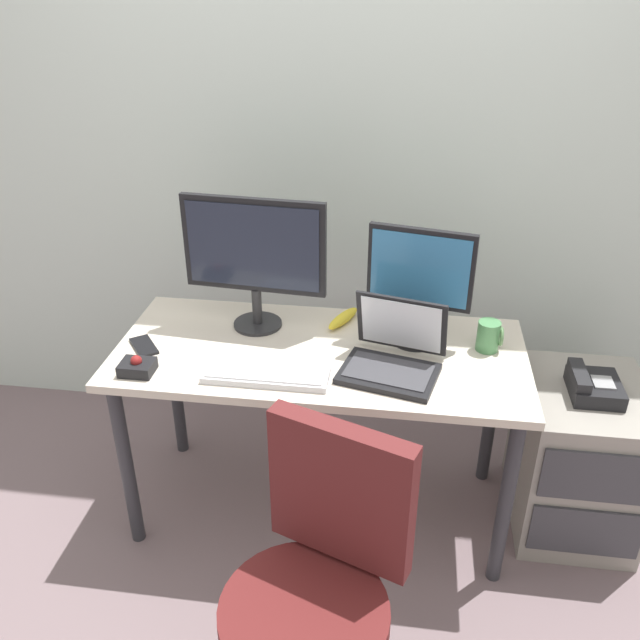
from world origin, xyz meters
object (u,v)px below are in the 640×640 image
desk_phone (593,386)px  office_chair (315,609)px  monitor_main (254,253)px  cell_phone (144,346)px  laptop (393,355)px  trackball_mouse (137,367)px  coffee_mug (489,336)px  file_cabinet (577,457)px  banana (343,318)px  monitor_side (419,279)px  keyboard (266,374)px

desk_phone → office_chair: bearing=-134.4°
monitor_main → cell_phone: size_ratio=3.66×
laptop → cell_phone: bearing=178.7°
trackball_mouse → coffee_mug: (1.16, 0.31, 0.03)m
file_cabinet → cell_phone: cell_phone is taller
office_chair → cell_phone: bearing=134.1°
monitor_main → banana: size_ratio=2.74×
desk_phone → trackball_mouse: size_ratio=1.82×
file_cabinet → desk_phone: (-0.01, -0.02, 0.33)m
desk_phone → monitor_main: (-1.21, 0.08, 0.40)m
office_chair → cell_phone: office_chair is taller
desk_phone → monitor_side: bearing=174.8°
office_chair → monitor_main: (-0.36, 0.95, 0.60)m
file_cabinet → trackball_mouse: (-1.54, -0.30, 0.46)m
keyboard → cell_phone: bearing=164.5°
file_cabinet → desk_phone: 0.33m
desk_phone → banana: size_ratio=1.05×
cell_phone → banana: banana is taller
keyboard → banana: (0.21, 0.41, 0.01)m
office_chair → coffee_mug: office_chair is taller
monitor_main → trackball_mouse: size_ratio=4.73×
monitor_side → file_cabinet: bearing=-3.6°
desk_phone → laptop: laptop is taller
banana → keyboard: bearing=-117.2°
office_chair → laptop: 0.83m
desk_phone → monitor_main: monitor_main is taller
trackball_mouse → banana: size_ratio=0.58×
keyboard → coffee_mug: (0.73, 0.28, 0.04)m
office_chair → file_cabinet: bearing=45.9°
desk_phone → coffee_mug: 0.40m
file_cabinet → keyboard: size_ratio=1.44×
desk_phone → trackball_mouse: trackball_mouse is taller
office_chair → laptop: bearing=77.8°
cell_phone → keyboard: bearing=-52.8°
keyboard → file_cabinet: bearing=14.0°
monitor_main → monitor_side: bearing=-2.6°
file_cabinet → banana: 1.02m
desk_phone → banana: bearing=170.7°
monitor_side → banana: size_ratio=2.23×
office_chair → banana: office_chair is taller
office_chair → monitor_side: monitor_side is taller
trackball_mouse → monitor_side: bearing=20.8°
coffee_mug → cell_phone: size_ratio=0.77×
file_cabinet → office_chair: size_ratio=0.64×
coffee_mug → laptop: bearing=-152.1°
office_chair → trackball_mouse: office_chair is taller
desk_phone → keyboard: keyboard is taller
laptop → file_cabinet: bearing=13.2°
monitor_side → office_chair: bearing=-103.8°
office_chair → cell_phone: size_ratio=6.52×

